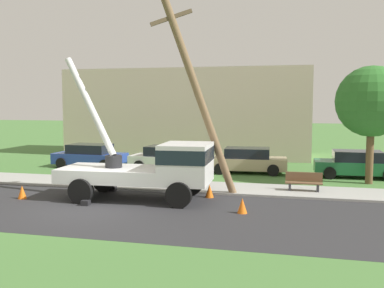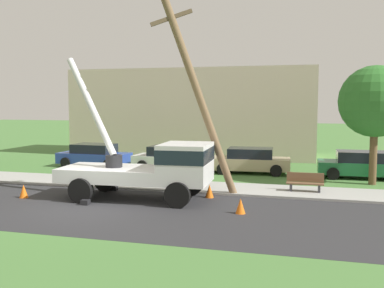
{
  "view_description": "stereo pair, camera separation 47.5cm",
  "coord_description": "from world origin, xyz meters",
  "px_view_note": "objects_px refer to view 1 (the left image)",
  "views": [
    {
      "loc": [
        7.71,
        -15.23,
        4.01
      ],
      "look_at": [
        3.3,
        2.8,
        2.26
      ],
      "focal_mm": 41.89,
      "sensor_mm": 36.0,
      "label": 1
    },
    {
      "loc": [
        8.17,
        -15.11,
        4.01
      ],
      "look_at": [
        3.3,
        2.8,
        2.26
      ],
      "focal_mm": 41.89,
      "sensor_mm": 36.0,
      "label": 2
    }
  ],
  "objects_px": {
    "traffic_cone_behind": "(22,192)",
    "parked_sedan_green": "(357,164)",
    "leaning_utility_pole": "(198,93)",
    "parked_sedan_blue": "(90,156)",
    "park_bench": "(304,182)",
    "traffic_cone_curbside": "(209,191)",
    "parked_sedan_tan": "(247,160)",
    "traffic_cone_ahead": "(242,206)",
    "roadside_tree_near": "(372,102)",
    "parked_sedan_white": "(168,158)",
    "utility_truck": "(155,166)"
  },
  "relations": [
    {
      "from": "traffic_cone_behind",
      "to": "parked_sedan_green",
      "type": "height_order",
      "value": "parked_sedan_green"
    },
    {
      "from": "leaning_utility_pole",
      "to": "parked_sedan_blue",
      "type": "bearing_deg",
      "value": 141.34
    },
    {
      "from": "parked_sedan_green",
      "to": "park_bench",
      "type": "distance_m",
      "value": 5.59
    },
    {
      "from": "traffic_cone_curbside",
      "to": "parked_sedan_green",
      "type": "relative_size",
      "value": 0.13
    },
    {
      "from": "parked_sedan_tan",
      "to": "park_bench",
      "type": "xyz_separation_m",
      "value": [
        3.09,
        -4.99,
        -0.25
      ]
    },
    {
      "from": "parked_sedan_green",
      "to": "park_bench",
      "type": "bearing_deg",
      "value": -119.71
    },
    {
      "from": "parked_sedan_blue",
      "to": "leaning_utility_pole",
      "type": "bearing_deg",
      "value": -38.66
    },
    {
      "from": "park_bench",
      "to": "leaning_utility_pole",
      "type": "bearing_deg",
      "value": -158.13
    },
    {
      "from": "traffic_cone_ahead",
      "to": "roadside_tree_near",
      "type": "bearing_deg",
      "value": 54.27
    },
    {
      "from": "parked_sedan_blue",
      "to": "parked_sedan_tan",
      "type": "relative_size",
      "value": 0.99
    },
    {
      "from": "traffic_cone_ahead",
      "to": "parked_sedan_green",
      "type": "xyz_separation_m",
      "value": [
        4.94,
        9.17,
        0.43
      ]
    },
    {
      "from": "traffic_cone_behind",
      "to": "parked_sedan_white",
      "type": "relative_size",
      "value": 0.12
    },
    {
      "from": "traffic_cone_behind",
      "to": "parked_sedan_blue",
      "type": "xyz_separation_m",
      "value": [
        -1.4,
        8.97,
        0.43
      ]
    },
    {
      "from": "traffic_cone_behind",
      "to": "parked_sedan_blue",
      "type": "height_order",
      "value": "parked_sedan_blue"
    },
    {
      "from": "leaning_utility_pole",
      "to": "traffic_cone_behind",
      "type": "distance_m",
      "value": 8.4
    },
    {
      "from": "parked_sedan_white",
      "to": "roadside_tree_near",
      "type": "xyz_separation_m",
      "value": [
        10.86,
        -1.8,
        3.3
      ]
    },
    {
      "from": "traffic_cone_ahead",
      "to": "park_bench",
      "type": "relative_size",
      "value": 0.35
    },
    {
      "from": "park_bench",
      "to": "roadside_tree_near",
      "type": "relative_size",
      "value": 0.28
    },
    {
      "from": "leaning_utility_pole",
      "to": "park_bench",
      "type": "relative_size",
      "value": 5.36
    },
    {
      "from": "parked_sedan_tan",
      "to": "traffic_cone_curbside",
      "type": "bearing_deg",
      "value": -96.26
    },
    {
      "from": "utility_truck",
      "to": "traffic_cone_curbside",
      "type": "xyz_separation_m",
      "value": [
        2.06,
        0.97,
        -1.13
      ]
    },
    {
      "from": "parked_sedan_tan",
      "to": "roadside_tree_near",
      "type": "bearing_deg",
      "value": -17.32
    },
    {
      "from": "parked_sedan_white",
      "to": "parked_sedan_tan",
      "type": "relative_size",
      "value": 1.0
    },
    {
      "from": "park_bench",
      "to": "parked_sedan_white",
      "type": "bearing_deg",
      "value": 147.93
    },
    {
      "from": "parked_sedan_white",
      "to": "roadside_tree_near",
      "type": "height_order",
      "value": "roadside_tree_near"
    },
    {
      "from": "parked_sedan_white",
      "to": "leaning_utility_pole",
      "type": "bearing_deg",
      "value": -63.35
    },
    {
      "from": "traffic_cone_behind",
      "to": "parked_sedan_tan",
      "type": "relative_size",
      "value": 0.12
    },
    {
      "from": "traffic_cone_curbside",
      "to": "parked_sedan_white",
      "type": "bearing_deg",
      "value": 119.63
    },
    {
      "from": "traffic_cone_ahead",
      "to": "parked_sedan_blue",
      "type": "relative_size",
      "value": 0.13
    },
    {
      "from": "traffic_cone_ahead",
      "to": "park_bench",
      "type": "xyz_separation_m",
      "value": [
        2.17,
        4.32,
        0.18
      ]
    },
    {
      "from": "park_bench",
      "to": "roadside_tree_near",
      "type": "height_order",
      "value": "roadside_tree_near"
    },
    {
      "from": "traffic_cone_ahead",
      "to": "park_bench",
      "type": "bearing_deg",
      "value": 63.32
    },
    {
      "from": "traffic_cone_ahead",
      "to": "parked_sedan_tan",
      "type": "height_order",
      "value": "parked_sedan_tan"
    },
    {
      "from": "parked_sedan_green",
      "to": "roadside_tree_near",
      "type": "relative_size",
      "value": 0.77
    },
    {
      "from": "traffic_cone_ahead",
      "to": "parked_sedan_white",
      "type": "distance_m",
      "value": 10.73
    },
    {
      "from": "traffic_cone_behind",
      "to": "traffic_cone_curbside",
      "type": "bearing_deg",
      "value": 15.47
    },
    {
      "from": "utility_truck",
      "to": "park_bench",
      "type": "distance_m",
      "value": 6.68
    },
    {
      "from": "leaning_utility_pole",
      "to": "park_bench",
      "type": "height_order",
      "value": "leaning_utility_pole"
    },
    {
      "from": "traffic_cone_curbside",
      "to": "parked_sedan_tan",
      "type": "distance_m",
      "value": 7.01
    },
    {
      "from": "parked_sedan_blue",
      "to": "parked_sedan_tan",
      "type": "height_order",
      "value": "same"
    },
    {
      "from": "utility_truck",
      "to": "traffic_cone_behind",
      "type": "height_order",
      "value": "utility_truck"
    },
    {
      "from": "parked_sedan_tan",
      "to": "leaning_utility_pole",
      "type": "bearing_deg",
      "value": -101.04
    },
    {
      "from": "utility_truck",
      "to": "parked_sedan_green",
      "type": "bearing_deg",
      "value": 41.89
    },
    {
      "from": "parked_sedan_green",
      "to": "park_bench",
      "type": "relative_size",
      "value": 2.77
    },
    {
      "from": "traffic_cone_ahead",
      "to": "parked_sedan_tan",
      "type": "bearing_deg",
      "value": 95.67
    },
    {
      "from": "parked_sedan_blue",
      "to": "parked_sedan_tan",
      "type": "distance_m",
      "value": 9.68
    },
    {
      "from": "traffic_cone_behind",
      "to": "traffic_cone_ahead",
      "type": "bearing_deg",
      "value": -1.67
    },
    {
      "from": "traffic_cone_curbside",
      "to": "parked_sedan_white",
      "type": "xyz_separation_m",
      "value": [
        -3.88,
        6.82,
        0.43
      ]
    },
    {
      "from": "utility_truck",
      "to": "parked_sedan_tan",
      "type": "distance_m",
      "value": 8.45
    },
    {
      "from": "parked_sedan_green",
      "to": "traffic_cone_curbside",
      "type": "bearing_deg",
      "value": -134.17
    }
  ]
}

